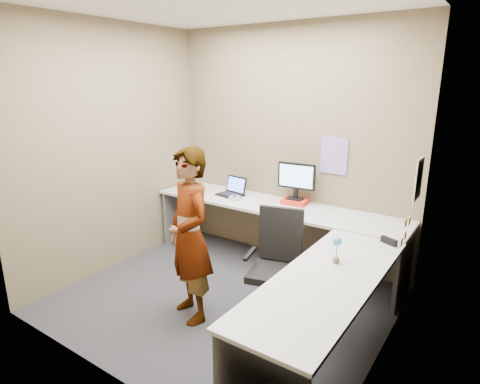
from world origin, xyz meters
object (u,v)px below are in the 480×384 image
Objects in this scene: person at (190,236)px; office_chair at (276,274)px; desk at (283,241)px; monitor at (296,178)px.

office_chair is at bearing 61.34° from person.
person is at bearing -157.60° from office_chair.
desk is 0.91m from monitor.
monitor is (-0.25, 0.76, 0.44)m from desk.
office_chair is 0.62× the size of person.
person is (-0.61, -0.45, 0.38)m from office_chair.
office_chair is 0.85m from person.
person is (-0.51, -0.76, 0.19)m from desk.
office_chair is (0.10, -0.30, -0.19)m from desk.
person is (-0.26, -1.52, -0.25)m from monitor.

